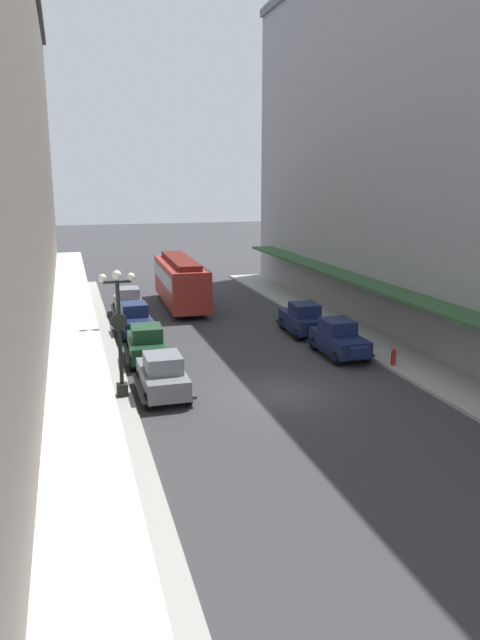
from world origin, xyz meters
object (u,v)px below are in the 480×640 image
Objects in this scene: lamp_post_with_clock at (119,328)px; parked_car_4 at (128,302)px; streetcar at (181,280)px; parked_car_0 at (162,374)px; parked_car_3 at (135,319)px; parked_car_5 at (339,338)px; parked_car_2 at (147,343)px; fire_hydrant at (394,357)px; pedestrian_0 at (86,370)px; parked_car_1 at (303,318)px; pedestrian_1 at (66,312)px.

parked_car_4 is at bearing 83.18° from lamp_post_with_clock.
streetcar is (3.86, 1.89, 0.96)m from parked_car_4.
parked_car_0 and parked_car_3 have the same top height.
parked_car_3 is 1.01× the size of parked_car_5.
parked_car_2 is 11.94m from fire_hydrant.
lamp_post_with_clock is at bearing -42.13° from pedestrian_0.
parked_car_1 and parked_car_4 have the same top height.
lamp_post_with_clock reaches higher than parked_car_0.
parked_car_1 is 0.84× the size of lamp_post_with_clock.
lamp_post_with_clock reaches higher than fire_hydrant.
streetcar reaches higher than parked_car_0.
parked_car_0 is at bearing -90.12° from parked_car_3.
pedestrian_1 is at bearing 144.25° from parked_car_3.
parked_car_4 is 0.83× the size of lamp_post_with_clock.
parked_car_5 is at bearing -36.44° from pedestrian_1.
parked_car_1 is 9.70m from parked_car_3.
parked_car_0 and parked_car_2 have the same top height.
lamp_post_with_clock is (-1.67, -10.15, 2.04)m from parked_car_3.
parked_car_2 is at bearing 71.33° from lamp_post_with_clock.
pedestrian_0 is (-12.43, -6.46, 0.05)m from parked_car_1.
parked_car_0 is 1.00× the size of parked_car_5.
parked_car_2 is at bearing -64.63° from pedestrian_1.
parked_car_3 is at bearing -35.75° from pedestrian_1.
parked_car_3 is (0.02, 10.25, 0.00)m from parked_car_0.
pedestrian_0 is (-3.19, -13.95, 0.05)m from parked_car_4.
fire_hydrant is (12.75, 0.51, -2.42)m from lamp_post_with_clock.
streetcar is 5.90× the size of pedestrian_0.
parked_car_5 is (0.09, -4.62, 0.00)m from parked_car_1.
parked_car_1 and parked_car_5 have the same top height.
fire_hydrant is (7.08, -16.57, -1.34)m from streetcar.
parked_car_3 reaches higher than pedestrian_1.
pedestrian_0 is at bearing -102.88° from parked_car_4.
parked_car_3 is 1.00× the size of parked_car_4.
parked_car_2 is 2.63× the size of pedestrian_0.
streetcar is (-5.47, 14.00, 0.96)m from parked_car_5.
parked_car_4 is 0.44× the size of streetcar.
pedestrian_1 is (-13.18, 5.18, 0.07)m from parked_car_1.
fire_hydrant is at bearing -53.31° from parked_car_4.
parked_car_2 is 10.29m from parked_car_4.
lamp_post_with_clock is (-11.05, -7.71, 2.04)m from parked_car_1.
streetcar is at bearing 71.76° from parked_car_2.
lamp_post_with_clock reaches higher than parked_car_4.
parked_car_3 is 14.69m from fire_hydrant.
parked_car_2 is at bearing -108.24° from streetcar.
pedestrian_1 is at bearing -151.70° from streetcar.
lamp_post_with_clock reaches higher than pedestrian_1.
pedestrian_0 is at bearing -108.86° from parked_car_3.
parked_car_0 reaches higher than fire_hydrant.
parked_car_1 is at bearing -14.58° from parked_car_3.
pedestrian_0 is at bearing -171.63° from parked_car_5.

